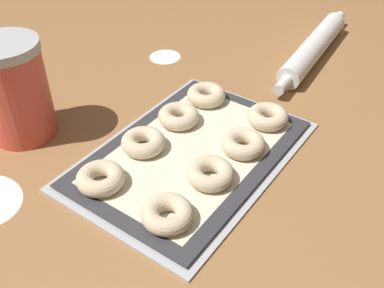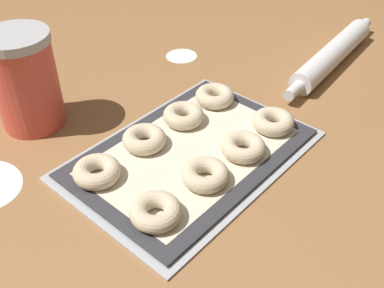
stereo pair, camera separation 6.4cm
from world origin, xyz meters
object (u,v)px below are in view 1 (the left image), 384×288
at_px(bagel_back_far_left, 101,178).
at_px(rolling_pin, 313,48).
at_px(bagel_front_far_right, 268,117).
at_px(bagel_back_mid_right, 179,116).
at_px(bagel_back_far_right, 206,95).
at_px(bagel_front_mid_right, 243,144).
at_px(flour_canister, 15,90).
at_px(bagel_front_far_left, 167,214).
at_px(bagel_back_mid_left, 143,142).
at_px(bagel_front_mid_left, 210,173).
at_px(baking_tray, 192,153).

distance_m(bagel_back_far_left, rolling_pin, 0.62).
relative_size(bagel_front_far_right, bagel_back_mid_right, 1.00).
relative_size(bagel_front_far_right, bagel_back_far_right, 1.00).
distance_m(bagel_front_mid_right, bagel_back_far_left, 0.25).
bearing_deg(bagel_back_far_left, flour_canister, 82.72).
distance_m(flour_canister, rolling_pin, 0.66).
distance_m(bagel_front_far_left, rolling_pin, 0.61).
relative_size(bagel_back_far_right, rolling_pin, 0.18).
height_order(bagel_back_far_left, bagel_back_mid_left, same).
height_order(flour_canister, rolling_pin, flour_canister).
bearing_deg(rolling_pin, bagel_back_far_left, 171.41).
height_order(bagel_front_mid_left, bagel_front_far_right, same).
bearing_deg(bagel_back_far_right, bagel_back_mid_right, 179.19).
distance_m(baking_tray, rolling_pin, 0.46).
relative_size(bagel_front_mid_right, bagel_back_mid_left, 1.00).
distance_m(bagel_front_mid_left, bagel_front_far_right, 0.19).
bearing_deg(baking_tray, bagel_back_far_left, 156.21).
bearing_deg(bagel_back_mid_right, bagel_front_far_right, -55.26).
relative_size(bagel_front_far_left, bagel_front_mid_left, 1.00).
relative_size(bagel_front_mid_right, bagel_back_far_left, 1.00).
bearing_deg(bagel_back_far_right, bagel_front_mid_left, -144.50).
height_order(baking_tray, flour_canister, flour_canister).
height_order(bagel_front_mid_right, bagel_front_far_right, same).
distance_m(bagel_front_far_right, bagel_back_far_right, 0.13).
bearing_deg(rolling_pin, bagel_front_mid_right, -173.51).
xyz_separation_m(bagel_front_far_right, flour_canister, (-0.27, 0.36, 0.07)).
distance_m(bagel_front_mid_left, bagel_back_mid_left, 0.14).
distance_m(bagel_front_far_right, bagel_back_mid_left, 0.24).
distance_m(bagel_front_mid_left, bagel_front_mid_right, 0.10).
bearing_deg(bagel_back_far_right, bagel_front_mid_right, -123.68).
xyz_separation_m(bagel_front_mid_right, bagel_back_far_right, (0.09, 0.14, 0.00)).
relative_size(bagel_front_far_right, rolling_pin, 0.18).
bearing_deg(bagel_back_mid_left, bagel_front_mid_left, -89.78).
xyz_separation_m(bagel_front_far_left, rolling_pin, (0.61, 0.04, 0.00)).
relative_size(baking_tray, bagel_back_far_right, 5.48).
xyz_separation_m(bagel_back_far_left, rolling_pin, (0.61, -0.09, 0.00)).
bearing_deg(bagel_back_far_right, rolling_pin, -16.34).
distance_m(bagel_front_mid_right, bagel_front_far_right, 0.10).
height_order(bagel_back_mid_left, bagel_back_mid_right, same).
distance_m(bagel_front_mid_left, bagel_back_far_right, 0.23).
height_order(bagel_front_mid_left, flour_canister, flour_canister).
distance_m(baking_tray, bagel_front_far_left, 0.17).
xyz_separation_m(baking_tray, bagel_back_mid_right, (0.05, 0.07, 0.02)).
xyz_separation_m(baking_tray, bagel_back_far_left, (-0.15, 0.07, 0.02)).
distance_m(bagel_front_far_left, bagel_back_mid_left, 0.17).
bearing_deg(bagel_back_far_left, bagel_front_far_right, -24.20).
xyz_separation_m(bagel_front_mid_left, bagel_back_far_right, (0.19, 0.13, 0.00)).
bearing_deg(bagel_front_mid_left, bagel_back_far_left, 129.04).
xyz_separation_m(bagel_front_far_right, bagel_back_far_left, (-0.30, 0.14, 0.00)).
relative_size(bagel_front_far_right, flour_canister, 0.42).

